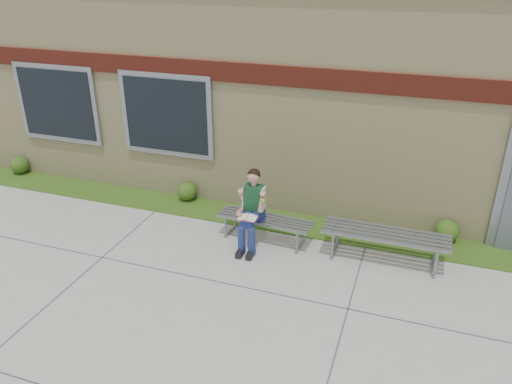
% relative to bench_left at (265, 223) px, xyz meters
% --- Properties ---
extents(ground, '(80.00, 80.00, 0.00)m').
position_rel_bench_left_xyz_m(ground, '(0.68, -1.91, -0.33)').
color(ground, '#9E9E99').
rests_on(ground, ground).
extents(grass_strip, '(16.00, 0.80, 0.02)m').
position_rel_bench_left_xyz_m(grass_strip, '(0.68, 0.69, -0.32)').
color(grass_strip, '#2A4913').
rests_on(grass_strip, ground).
extents(school_building, '(16.20, 6.22, 4.20)m').
position_rel_bench_left_xyz_m(school_building, '(0.68, 4.08, 1.78)').
color(school_building, beige).
rests_on(school_building, ground).
extents(bench_left, '(1.66, 0.57, 0.42)m').
position_rel_bench_left_xyz_m(bench_left, '(0.00, 0.00, 0.00)').
color(bench_left, slate).
rests_on(bench_left, ground).
extents(bench_right, '(1.96, 0.55, 0.51)m').
position_rel_bench_left_xyz_m(bench_right, '(2.00, 0.00, 0.07)').
color(bench_right, slate).
rests_on(bench_right, ground).
extents(girl, '(0.50, 0.81, 1.32)m').
position_rel_bench_left_xyz_m(girl, '(-0.16, -0.20, 0.35)').
color(girl, navy).
rests_on(girl, ground).
extents(shrub_west, '(0.39, 0.39, 0.39)m').
position_rel_bench_left_xyz_m(shrub_west, '(-6.07, 0.94, -0.11)').
color(shrub_west, '#2A4913').
rests_on(shrub_west, grass_strip).
extents(shrub_mid, '(0.38, 0.38, 0.38)m').
position_rel_bench_left_xyz_m(shrub_mid, '(-1.93, 0.94, -0.12)').
color(shrub_mid, '#2A4913').
rests_on(shrub_mid, grass_strip).
extents(shrub_east, '(0.39, 0.39, 0.39)m').
position_rel_bench_left_xyz_m(shrub_east, '(2.95, 0.94, -0.11)').
color(shrub_east, '#2A4913').
rests_on(shrub_east, grass_strip).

